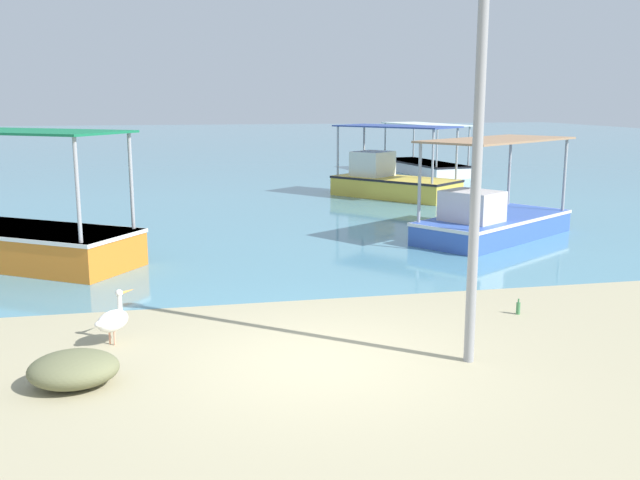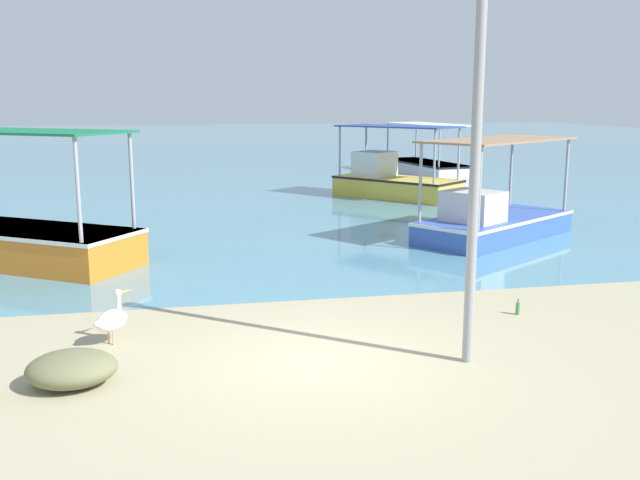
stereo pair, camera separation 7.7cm
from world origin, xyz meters
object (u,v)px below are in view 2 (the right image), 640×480
Objects in this scene: fishing_boat_near_right at (393,180)px; glass_bottle at (518,308)px; net_pile at (72,369)px; pelican at (112,319)px; fishing_boat_near_left at (492,218)px; lamp_post at (476,138)px; fishing_boat_far_right at (426,164)px; fishing_boat_outer at (21,237)px.

glass_bottle is at bearing -99.07° from fishing_boat_near_right.
glass_bottle is at bearing 13.47° from net_pile.
pelican reaches higher than net_pile.
fishing_boat_near_right is 4.25× the size of net_pile.
lamp_post is at bearing -116.86° from fishing_boat_near_left.
pelican is at bearing -121.35° from fishing_boat_near_right.
glass_bottle is at bearing -106.09° from fishing_boat_far_right.
fishing_boat_near_right is 18.53m from net_pile.
net_pile is (-9.24, -16.06, -0.42)m from fishing_boat_near_right.
fishing_boat_near_left is 12.24m from net_pile.
fishing_boat_far_right is 1.10× the size of fishing_boat_outer.
fishing_boat_outer is 6.88× the size of pelican.
fishing_boat_far_right is at bearing 71.40° from lamp_post.
net_pile is at bearing -166.53° from glass_bottle.
fishing_boat_near_right is at bearing 58.65° from pelican.
net_pile is (-5.23, 0.21, -2.84)m from lamp_post.
fishing_boat_outer is at bearing -177.37° from fishing_boat_near_left.
fishing_boat_near_right is 0.88× the size of lamp_post.
fishing_boat_far_right reaches higher than net_pile.
fishing_boat_outer reaches higher than fishing_boat_near_right.
fishing_boat_far_right is 1.26× the size of fishing_boat_near_right.
fishing_boat_far_right is at bearing 47.13° from fishing_boat_outer.
pelican is at bearing -68.03° from fishing_boat_outer.
pelican is (2.36, -5.86, -0.20)m from fishing_boat_outer.
lamp_post is (7.22, -7.59, 2.49)m from fishing_boat_outer.
net_pile is (-9.34, -7.91, -0.33)m from fishing_boat_near_left.
fishing_boat_outer is at bearing 133.57° from lamp_post.
fishing_boat_near_left is 11.01m from pelican.
fishing_boat_outer reaches higher than fishing_boat_near_left.
fishing_boat_near_left is at bearing 63.14° from lamp_post.
fishing_boat_near_left reaches higher than fishing_boat_far_right.
fishing_boat_outer is 1.15× the size of fishing_boat_near_right.
glass_bottle is (-2.30, -14.40, -0.54)m from fishing_boat_near_right.
fishing_boat_near_right is 16.93m from lamp_post.
fishing_boat_outer is 4.88× the size of net_pile.
fishing_boat_near_left is 16.50m from fishing_boat_far_right.
fishing_boat_far_right is 27.39m from net_pile.
lamp_post is 20.08× the size of glass_bottle.
fishing_boat_near_right reaches higher than glass_bottle.
fishing_boat_near_right reaches higher than pelican.
fishing_boat_near_right is 17.03m from pelican.
glass_bottle is at bearing -32.67° from fishing_boat_outer.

